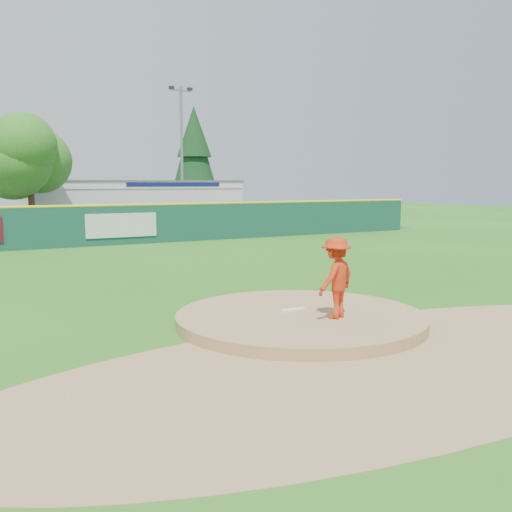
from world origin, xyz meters
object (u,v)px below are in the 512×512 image
deciduous_tree (29,158)px  pool_building_grp (130,202)px  van (6,229)px  pitcher (336,277)px  conifer_tree (194,155)px  light_pole_right (182,149)px

deciduous_tree → pool_building_grp: bearing=41.2°
deciduous_tree → van: bearing=-129.9°
pitcher → van: 24.14m
pool_building_grp → conifer_tree: size_ratio=1.60×
van → conifer_tree: (16.60, 12.92, 4.90)m
conifer_tree → light_pole_right: bearing=-119.7°
pitcher → conifer_tree: conifer_tree is taller
van → pool_building_grp: pool_building_grp is taller
deciduous_tree → conifer_tree: bearing=36.3°
van → deciduous_tree: bearing=-39.9°
pool_building_grp → deciduous_tree: bearing=-138.8°
pitcher → van: pitcher is taller
pool_building_grp → deciduous_tree: (-8.00, -6.99, 2.89)m
van → deciduous_tree: deciduous_tree is taller
van → deciduous_tree: 4.64m
conifer_tree → light_pole_right: light_pole_right is taller
pitcher → conifer_tree: (12.59, 36.72, 4.42)m
pool_building_grp → conifer_tree: bearing=29.8°
pool_building_grp → light_pole_right: (3.00, -2.99, 3.88)m
van → pool_building_grp: size_ratio=0.29×
deciduous_tree → conifer_tree: conifer_tree is taller
light_pole_right → van: bearing=-154.8°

